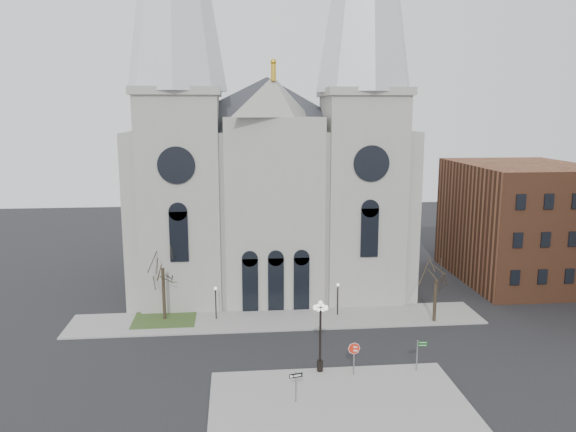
{
  "coord_description": "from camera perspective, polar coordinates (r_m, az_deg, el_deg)",
  "views": [
    {
      "loc": [
        -4.01,
        -40.84,
        20.08
      ],
      "look_at": [
        0.71,
        8.0,
        10.89
      ],
      "focal_mm": 35.0,
      "sensor_mm": 36.0,
      "label": 1
    }
  ],
  "objects": [
    {
      "name": "stop_sign",
      "position": [
        44.31,
        6.73,
        -13.55
      ],
      "size": [
        0.88,
        0.38,
        2.62
      ],
      "rotation": [
        0.0,
        0.0,
        -0.39
      ],
      "color": "slate",
      "rests_on": "sidewalk_near"
    },
    {
      "name": "ped_lamp_left",
      "position": [
        55.3,
        -7.36,
        -8.2
      ],
      "size": [
        0.32,
        0.32,
        3.26
      ],
      "color": "black",
      "rests_on": "sidewalk_far"
    },
    {
      "name": "cathedral",
      "position": [
        63.85,
        -1.94,
        9.16
      ],
      "size": [
        33.0,
        26.66,
        54.0
      ],
      "color": "gray",
      "rests_on": "ground"
    },
    {
      "name": "one_way_sign",
      "position": [
        40.52,
        0.79,
        -16.47
      ],
      "size": [
        0.96,
        0.26,
        2.22
      ],
      "rotation": [
        0.0,
        0.0,
        0.23
      ],
      "color": "slate",
      "rests_on": "sidewalk_near"
    },
    {
      "name": "tree_left",
      "position": [
        55.23,
        -12.63,
        -4.87
      ],
      "size": [
        3.2,
        3.2,
        7.5
      ],
      "color": "black",
      "rests_on": "ground"
    },
    {
      "name": "globe_lamp",
      "position": [
        43.99,
        3.31,
        -11.21
      ],
      "size": [
        1.51,
        1.51,
        5.74
      ],
      "rotation": [
        0.0,
        0.0,
        0.26
      ],
      "color": "black",
      "rests_on": "sidewalk_near"
    },
    {
      "name": "bg_building_brick",
      "position": [
        72.64,
        22.51,
        -0.58
      ],
      "size": [
        14.0,
        18.0,
        14.0
      ],
      "primitive_type": "cube",
      "color": "brown",
      "rests_on": "ground"
    },
    {
      "name": "tree_right",
      "position": [
        55.58,
        14.81,
        -6.07
      ],
      "size": [
        3.2,
        3.2,
        6.0
      ],
      "color": "black",
      "rests_on": "ground"
    },
    {
      "name": "street_name_sign",
      "position": [
        45.94,
        13.1,
        -13.4
      ],
      "size": [
        0.8,
        0.12,
        2.51
      ],
      "rotation": [
        0.0,
        0.0,
        -0.06
      ],
      "color": "slate",
      "rests_on": "sidewalk_near"
    },
    {
      "name": "ground",
      "position": [
        45.68,
        0.09,
        -15.47
      ],
      "size": [
        160.0,
        160.0,
        0.0
      ],
      "primitive_type": "plane",
      "color": "black",
      "rests_on": "ground"
    },
    {
      "name": "grass_patch",
      "position": [
        56.92,
        -12.41,
        -10.21
      ],
      "size": [
        6.0,
        5.0,
        0.18
      ],
      "primitive_type": "cube",
      "color": "#2B481E",
      "rests_on": "ground"
    },
    {
      "name": "sidewalk_near",
      "position": [
        41.64,
        5.12,
        -18.16
      ],
      "size": [
        18.0,
        10.0,
        0.14
      ],
      "primitive_type": "cube",
      "color": "gray",
      "rests_on": "ground"
    },
    {
      "name": "ped_lamp_right",
      "position": [
        56.17,
        5.09,
        -7.86
      ],
      "size": [
        0.32,
        0.32,
        3.26
      ],
      "color": "black",
      "rests_on": "sidewalk_far"
    },
    {
      "name": "sidewalk_far",
      "position": [
        55.71,
        -1.04,
        -10.44
      ],
      "size": [
        40.0,
        6.0,
        0.14
      ],
      "primitive_type": "cube",
      "color": "gray",
      "rests_on": "ground"
    }
  ]
}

